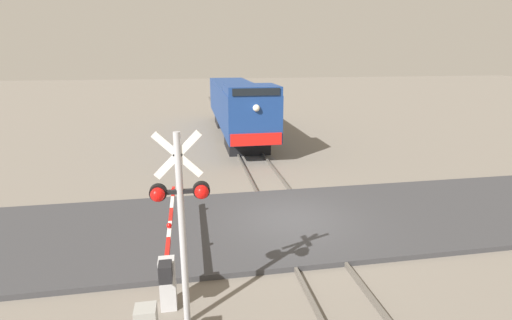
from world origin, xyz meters
name	(u,v)px	position (x,y,z in m)	size (l,w,h in m)	color
ground_plane	(292,224)	(0.00, 0.00, 0.00)	(160.00, 160.00, 0.00)	slate
rail_track_left	(272,223)	(-0.72, 0.00, 0.07)	(0.08, 80.00, 0.15)	#59544C
rail_track_right	(312,220)	(0.72, 0.00, 0.07)	(0.08, 80.00, 0.15)	#59544C
road_surface	(293,222)	(0.00, 0.00, 0.08)	(36.00, 5.84, 0.16)	#38383A
locomotive	(237,106)	(0.00, 14.78, 2.15)	(2.84, 15.73, 4.06)	black
crossing_signal	(181,210)	(-3.59, -4.45, 2.69)	(1.18, 0.33, 4.29)	#ADADB2
crossing_gate	(168,261)	(-4.01, -3.18, 0.84)	(0.36, 5.49, 1.35)	silver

